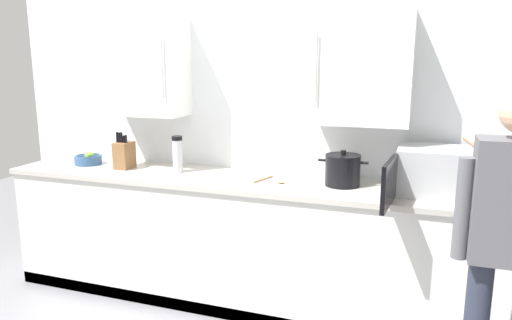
{
  "coord_description": "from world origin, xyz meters",
  "views": [
    {
      "loc": [
        1.19,
        -2.28,
        1.73
      ],
      "look_at": [
        0.15,
        0.68,
        1.07
      ],
      "focal_mm": 33.65,
      "sensor_mm": 36.0,
      "label": 1
    }
  ],
  "objects_px": {
    "thermos_flask": "(178,154)",
    "person_figure": "(508,236)",
    "knife_block": "(124,155)",
    "fruit_bowl": "(88,159)",
    "microwave_oven": "(439,172)",
    "wooden_spoon": "(272,180)",
    "stock_pot": "(343,170)"
  },
  "relations": [
    {
      "from": "knife_block",
      "to": "thermos_flask",
      "type": "bearing_deg",
      "value": 2.26
    },
    {
      "from": "thermos_flask",
      "to": "person_figure",
      "type": "distance_m",
      "value": 2.21
    },
    {
      "from": "microwave_oven",
      "to": "knife_block",
      "type": "bearing_deg",
      "value": -179.58
    },
    {
      "from": "microwave_oven",
      "to": "thermos_flask",
      "type": "relative_size",
      "value": 2.95
    },
    {
      "from": "wooden_spoon",
      "to": "knife_block",
      "type": "distance_m",
      "value": 1.18
    },
    {
      "from": "stock_pot",
      "to": "fruit_bowl",
      "type": "relative_size",
      "value": 1.56
    },
    {
      "from": "wooden_spoon",
      "to": "thermos_flask",
      "type": "height_order",
      "value": "thermos_flask"
    },
    {
      "from": "stock_pot",
      "to": "wooden_spoon",
      "type": "bearing_deg",
      "value": -172.96
    },
    {
      "from": "knife_block",
      "to": "thermos_flask",
      "type": "relative_size",
      "value": 1.04
    },
    {
      "from": "wooden_spoon",
      "to": "knife_block",
      "type": "bearing_deg",
      "value": 178.83
    },
    {
      "from": "knife_block",
      "to": "fruit_bowl",
      "type": "xyz_separation_m",
      "value": [
        -0.36,
        0.03,
        -0.06
      ]
    },
    {
      "from": "microwave_oven",
      "to": "wooden_spoon",
      "type": "xyz_separation_m",
      "value": [
        -1.05,
        -0.04,
        -0.13
      ]
    },
    {
      "from": "stock_pot",
      "to": "person_figure",
      "type": "bearing_deg",
      "value": -43.55
    },
    {
      "from": "microwave_oven",
      "to": "thermos_flask",
      "type": "height_order",
      "value": "microwave_oven"
    },
    {
      "from": "microwave_oven",
      "to": "wooden_spoon",
      "type": "height_order",
      "value": "microwave_oven"
    },
    {
      "from": "stock_pot",
      "to": "knife_block",
      "type": "xyz_separation_m",
      "value": [
        -1.64,
        -0.03,
        0.0
      ]
    },
    {
      "from": "microwave_oven",
      "to": "fruit_bowl",
      "type": "bearing_deg",
      "value": 179.72
    },
    {
      "from": "knife_block",
      "to": "fruit_bowl",
      "type": "distance_m",
      "value": 0.36
    },
    {
      "from": "thermos_flask",
      "to": "person_figure",
      "type": "height_order",
      "value": "person_figure"
    },
    {
      "from": "person_figure",
      "to": "wooden_spoon",
      "type": "bearing_deg",
      "value": 150.14
    },
    {
      "from": "stock_pot",
      "to": "fruit_bowl",
      "type": "xyz_separation_m",
      "value": [
        -2.0,
        -0.0,
        -0.06
      ]
    },
    {
      "from": "stock_pot",
      "to": "person_figure",
      "type": "distance_m",
      "value": 1.19
    },
    {
      "from": "wooden_spoon",
      "to": "fruit_bowl",
      "type": "relative_size",
      "value": 1.05
    },
    {
      "from": "stock_pot",
      "to": "microwave_oven",
      "type": "bearing_deg",
      "value": -1.65
    },
    {
      "from": "wooden_spoon",
      "to": "microwave_oven",
      "type": "bearing_deg",
      "value": 2.21
    },
    {
      "from": "fruit_bowl",
      "to": "stock_pot",
      "type": "bearing_deg",
      "value": 0.13
    },
    {
      "from": "thermos_flask",
      "to": "fruit_bowl",
      "type": "relative_size",
      "value": 1.28
    },
    {
      "from": "knife_block",
      "to": "thermos_flask",
      "type": "xyz_separation_m",
      "value": [
        0.44,
        0.02,
        0.03
      ]
    },
    {
      "from": "stock_pot",
      "to": "fruit_bowl",
      "type": "distance_m",
      "value": 2.0
    },
    {
      "from": "person_figure",
      "to": "fruit_bowl",
      "type": "bearing_deg",
      "value": 164.12
    },
    {
      "from": "microwave_oven",
      "to": "wooden_spoon",
      "type": "bearing_deg",
      "value": -177.79
    },
    {
      "from": "wooden_spoon",
      "to": "thermos_flask",
      "type": "distance_m",
      "value": 0.75
    }
  ]
}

